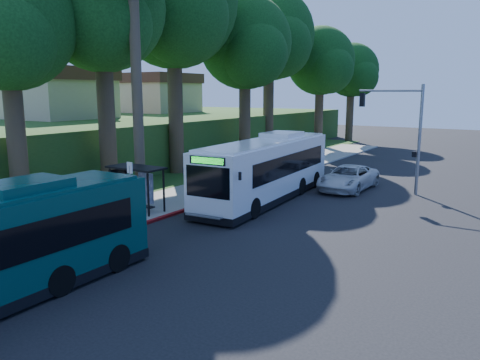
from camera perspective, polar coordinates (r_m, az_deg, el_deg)
The scene contains 17 objects.
ground at distance 24.59m, azimuth 4.44°, elevation -4.70°, with size 140.00×140.00×0.00m, color black.
sidewalk at distance 28.64m, azimuth -8.53°, elevation -2.46°, with size 4.50×70.00×0.12m, color gray.
red_curb at distance 24.27m, azimuth -10.65°, elevation -4.91°, with size 0.25×30.00×0.13m, color maroon.
grass_verge at distance 36.03m, azimuth -10.14°, elevation 0.15°, with size 8.00×70.00×0.06m, color #234719.
bus_shelter at distance 26.22m, azimuth -12.67°, elevation 0.09°, with size 3.20×1.51×2.55m.
stop_sign_pole at distance 23.40m, azimuth -13.21°, elevation -0.51°, with size 0.35×0.06×3.17m.
traffic_signal_pole at distance 31.86m, azimuth 19.33°, elevation 6.33°, with size 4.10×0.30×7.00m.
hillside_backdrop at distance 52.13m, azimuth -13.47°, elevation 5.91°, with size 24.00×60.00×8.80m.
tree_0 at distance 31.85m, azimuth -16.46°, elevation 18.73°, with size 8.40×8.00×15.70m.
tree_1 at distance 38.42m, azimuth -8.03°, elevation 19.89°, with size 10.50×10.00×18.26m.
tree_2 at distance 43.70m, azimuth 0.71°, elevation 15.88°, with size 8.82×8.40×15.12m.
tree_3 at distance 51.70m, azimuth 3.67°, elevation 16.73°, with size 10.08×9.60×17.28m.
tree_4 at distance 57.60m, azimuth 9.86°, elevation 13.73°, with size 8.40×8.00×14.14m.
tree_5 at distance 64.66m, azimuth 13.50°, elevation 12.56°, with size 7.35×7.00×12.86m.
tree_6 at distance 28.50m, azimuth -26.49°, elevation 16.04°, with size 7.56×7.20×13.74m.
white_bus at distance 28.57m, azimuth 3.40°, elevation 1.46°, with size 3.74×13.51×3.98m.
pickup at distance 32.40m, azimuth 13.05°, elevation 0.27°, with size 2.69×5.84×1.62m, color silver.
Camera 1 is at (11.17, -20.92, 6.51)m, focal length 35.00 mm.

